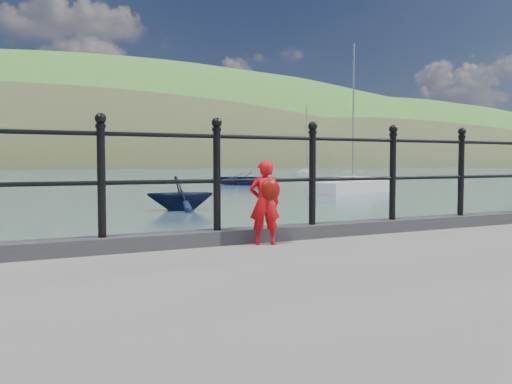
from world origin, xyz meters
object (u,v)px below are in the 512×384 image
railing (267,167)px  child (265,202)px  launch_blue (247,179)px  launch_navy (180,193)px  sailboat_near (353,187)px  sailboat_far (306,174)px

railing → child: size_ratio=20.30×
child → railing: bearing=-102.9°
launch_blue → launch_navy: (-12.77, -20.21, 0.13)m
sailboat_near → sailboat_far: (18.12, 34.02, 0.00)m
child → sailboat_far: bearing=-103.9°
launch_blue → sailboat_far: (18.92, 20.80, -0.20)m
railing → launch_blue: railing is taller
launch_blue → launch_navy: bearing=-160.0°
railing → sailboat_near: (17.65, 21.76, -1.48)m
child → launch_navy: bearing=-87.0°
launch_navy → sailboat_near: sailboat_near is taller
railing → launch_navy: bearing=74.5°
launch_navy → sailboat_near: size_ratio=0.27×
railing → child: 0.48m
child → launch_navy: (4.25, 15.04, -0.79)m
railing → launch_navy: railing is taller
launch_navy → sailboat_far: size_ratio=0.27×
child → sailboat_near: sailboat_near is taller
sailboat_near → launch_blue: bearing=70.9°
child → sailboat_near: 28.35m
railing → launch_blue: size_ratio=3.48×
launch_navy → railing: bearing=175.5°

